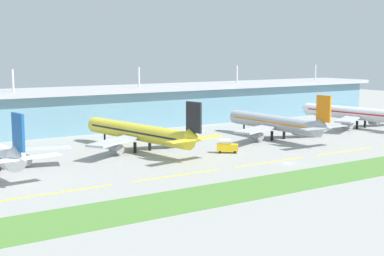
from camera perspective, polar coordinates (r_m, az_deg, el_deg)
ground_plane at (r=168.65m, az=10.10°, el=-3.70°), size 600.00×600.00×0.00m
terminal_building at (r=251.79m, az=-6.19°, el=2.33°), size 288.00×34.00×27.35m
airliner_near_middle at (r=186.65m, az=-5.55°, el=-0.49°), size 48.14×64.13×18.90m
airliner_far_middle at (r=214.18m, az=8.84°, el=0.53°), size 48.80×58.50×18.90m
airliner_farthest at (r=255.26m, az=17.18°, el=1.44°), size 48.43×64.84×18.90m
taxiway_stripe_west at (r=135.79m, az=-13.89°, el=-6.62°), size 28.00×0.70×0.04m
taxiway_stripe_mid_west at (r=150.01m, az=-1.51°, el=-5.02°), size 28.00×0.70×0.04m
taxiway_stripe_centre at (r=169.95m, az=8.31°, el=-3.56°), size 28.00×0.70×0.04m
taxiway_stripe_mid_east at (r=193.83m, az=15.87°, el=-2.37°), size 28.00×0.70×0.04m
grass_verge at (r=156.38m, az=14.63°, el=-4.73°), size 300.00×18.00×0.10m
pushback_tug at (r=184.90m, az=3.79°, el=-2.23°), size 5.00×4.02×1.85m
fuel_truck at (r=183.36m, az=3.70°, el=-1.94°), size 7.37×6.30×4.95m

